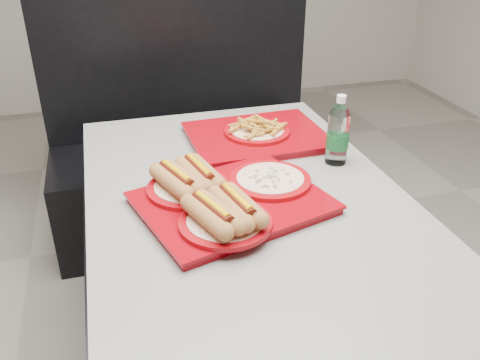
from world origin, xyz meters
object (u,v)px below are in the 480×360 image
object	(u,v)px
tray_near	(225,197)
tray_far	(257,133)
diner_table	(248,244)
booth_bench	(186,151)
water_bottle	(338,134)

from	to	relation	value
tray_near	tray_far	xyz separation A→B (m)	(0.22, 0.42, -0.01)
diner_table	tray_near	distance (m)	0.22
booth_bench	tray_far	bearing A→B (deg)	-78.81
tray_near	water_bottle	world-z (taller)	water_bottle
tray_far	tray_near	bearing A→B (deg)	-117.86
tray_near	water_bottle	size ratio (longest dim) A/B	2.52
diner_table	booth_bench	size ratio (longest dim) A/B	1.05
water_bottle	diner_table	bearing A→B (deg)	-157.41
booth_bench	tray_far	distance (m)	0.82
diner_table	booth_bench	xyz separation A→B (m)	(0.00, 1.09, -0.18)
diner_table	tray_far	world-z (taller)	tray_far
diner_table	booth_bench	world-z (taller)	booth_bench
diner_table	water_bottle	bearing A→B (deg)	22.59
tray_far	water_bottle	distance (m)	0.31
tray_near	tray_far	distance (m)	0.47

